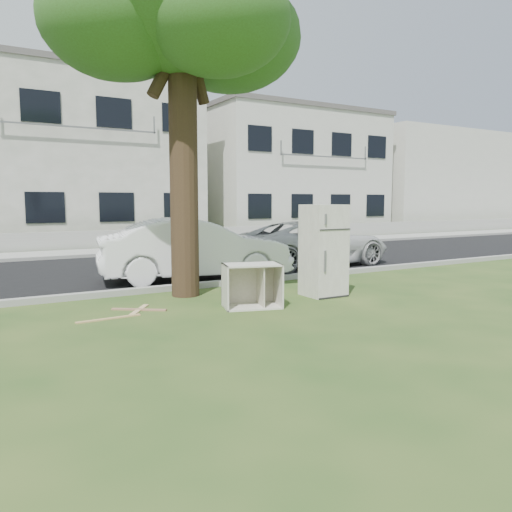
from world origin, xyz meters
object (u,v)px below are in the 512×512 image
fridge (324,250)px  car_right (314,243)px  cabinet (252,286)px  car_center (195,249)px

fridge → car_right: size_ratio=0.39×
fridge → cabinet: fridge is taller
cabinet → car_right: bearing=59.5°
car_right → fridge: bearing=143.9°
fridge → cabinet: 1.85m
fridge → car_center: (-1.40, 3.08, -0.17)m
cabinet → car_right: car_right is taller
car_center → cabinet: bearing=-175.8°
car_right → car_center: bearing=98.9°
fridge → cabinet: bearing=-171.0°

